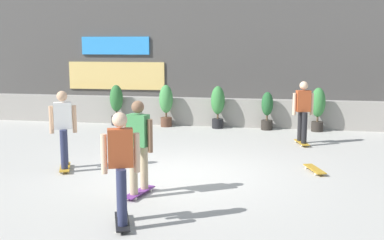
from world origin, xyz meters
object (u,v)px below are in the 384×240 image
Objects in this scene: potted_plant_3 at (267,110)px; potted_plant_4 at (318,107)px; skateboard_near_camera at (315,169)px; potted_plant_2 at (218,105)px; skater_by_wall_left at (121,164)px; potted_plant_0 at (116,103)px; potted_plant_1 at (166,103)px; skater_by_wall_right at (303,110)px; skater_far_left at (138,144)px; skater_foreground at (63,127)px.

potted_plant_4 is at bearing -0.00° from potted_plant_3.
potted_plant_4 reaches higher than skateboard_near_camera.
skater_by_wall_left reaches higher than potted_plant_2.
potted_plant_0 is 0.99× the size of potted_plant_2.
potted_plant_1 is 4.72m from skater_by_wall_right.
potted_plant_2 is 0.79× the size of skater_far_left.
skater_by_wall_right is (0.98, -2.10, 0.31)m from potted_plant_3.
skater_by_wall_left is 4.75m from skateboard_near_camera.
potted_plant_3 is 0.70× the size of skater_by_wall_right.
potted_plant_2 is at bearing 0.00° from potted_plant_1.
skater_foreground reaches higher than potted_plant_3.
potted_plant_4 is at bearing 45.12° from skater_foreground.
skater_by_wall_left is at bearing -80.83° from potted_plant_1.
skateboard_near_camera is (6.06, -4.84, -0.69)m from potted_plant_0.
potted_plant_4 reaches higher than potted_plant_2.
skater_foreground is (-4.10, -5.65, 0.31)m from potted_plant_3.
potted_plant_4 is at bearing 0.00° from potted_plant_0.
skater_far_left is 2.06× the size of skateboard_near_camera.
potted_plant_1 is at bearing 99.17° from skater_by_wall_left.
skater_foreground is at bearing -114.23° from potted_plant_2.
skater_far_left is at bearing 96.41° from skater_by_wall_left.
skater_far_left reaches higher than potted_plant_0.
potted_plant_4 is at bearing 0.00° from potted_plant_1.
potted_plant_1 reaches higher than potted_plant_4.
potted_plant_1 reaches higher than potted_plant_0.
potted_plant_3 is 8.63m from skater_by_wall_left.
potted_plant_3 is at bearing 73.77° from skater_far_left.
skater_foreground reaches higher than potted_plant_0.
skater_foreground is (-2.06, 1.36, 0.00)m from skater_far_left.
potted_plant_2 is 8.42m from skater_by_wall_left.
skater_foreground is (-5.63, -5.65, 0.18)m from potted_plant_4.
skateboard_near_camera is at bearing -86.97° from skater_by_wall_right.
skateboard_near_camera is (2.68, -4.84, -0.70)m from potted_plant_2.
potted_plant_4 is 0.80× the size of skater_by_wall_right.
skater_by_wall_left is at bearing -83.59° from skater_far_left.
skater_by_wall_right reaches higher than potted_plant_1.
potted_plant_4 is at bearing 62.99° from skater_far_left.
potted_plant_3 is 2.34m from skater_by_wall_right.
skater_foreground is at bearing -98.60° from potted_plant_1.
potted_plant_1 is 1.01× the size of potted_plant_2.
potted_plant_4 is 1.64× the size of skateboard_near_camera.
skater_far_left is (-3.58, -7.02, 0.18)m from potted_plant_4.
potted_plant_3 is 0.70× the size of skater_far_left.
potted_plant_3 is 1.54m from potted_plant_4.
potted_plant_3 is at bearing 0.00° from potted_plant_0.
skater_foreground is 5.36m from skateboard_near_camera.
skater_far_left is 1.41m from skater_by_wall_left.
potted_plant_1 reaches higher than potted_plant_2.
potted_plant_3 is at bearing 180.00° from potted_plant_4.
potted_plant_1 is 8.53m from skater_by_wall_left.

